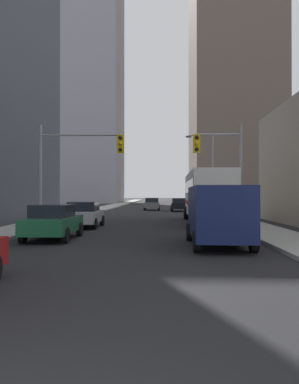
% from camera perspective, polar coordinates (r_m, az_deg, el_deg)
% --- Properties ---
extents(sidewalk_left, '(2.59, 160.00, 0.15)m').
position_cam_1_polar(sidewalk_left, '(52.64, -6.75, -2.38)').
color(sidewalk_left, '#9E9E99').
rests_on(sidewalk_left, ground).
extents(sidewalk_right, '(2.59, 160.00, 0.15)m').
position_cam_1_polar(sidewalk_right, '(52.35, 7.46, -2.39)').
color(sidewalk_right, '#9E9E99').
rests_on(sidewalk_right, ground).
extents(city_bus, '(2.78, 11.56, 3.40)m').
position_cam_1_polar(city_bus, '(26.81, 8.41, -0.40)').
color(city_bus, silver).
rests_on(city_bus, ground).
extents(cargo_van_navy, '(2.16, 5.26, 2.26)m').
position_cam_1_polar(cargo_van_navy, '(15.05, 9.98, -2.91)').
color(cargo_van_navy, '#141E4C').
rests_on(cargo_van_navy, ground).
extents(sedan_green, '(1.95, 4.22, 1.52)m').
position_cam_1_polar(sedan_green, '(17.44, -13.91, -4.24)').
color(sedan_green, '#195938').
rests_on(sedan_green, ground).
extents(sedan_silver, '(1.95, 4.20, 1.52)m').
position_cam_1_polar(sedan_silver, '(23.38, -9.56, -3.25)').
color(sedan_silver, '#B7BABF').
rests_on(sedan_silver, ground).
extents(sedan_black, '(1.96, 4.26, 1.52)m').
position_cam_1_polar(sedan_black, '(44.90, 4.37, -1.85)').
color(sedan_black, black).
rests_on(sedan_black, ground).
extents(sedan_grey, '(1.95, 4.21, 1.52)m').
position_cam_1_polar(sedan_grey, '(48.21, 0.37, -1.74)').
color(sedan_grey, slate).
rests_on(sedan_grey, ground).
extents(traffic_signal_near_left, '(4.95, 0.44, 6.00)m').
position_cam_1_polar(traffic_signal_near_left, '(23.02, -10.52, 4.99)').
color(traffic_signal_near_left, gray).
rests_on(traffic_signal_near_left, ground).
extents(traffic_signal_near_right, '(2.82, 0.44, 6.00)m').
position_cam_1_polar(traffic_signal_near_right, '(22.76, 10.39, 4.79)').
color(traffic_signal_near_right, gray).
rests_on(traffic_signal_near_right, ground).
extents(street_lamp_right, '(2.53, 0.32, 7.50)m').
position_cam_1_polar(street_lamp_right, '(35.73, 8.58, 3.83)').
color(street_lamp_right, gray).
rests_on(street_lamp_right, ground).
extents(building_left_far_tower, '(18.73, 19.34, 52.31)m').
position_cam_1_polar(building_left_far_tower, '(95.27, -10.06, 14.39)').
color(building_left_far_tower, '#93939E').
rests_on(building_left_far_tower, ground).
extents(building_right_far_highrise, '(18.60, 22.54, 72.14)m').
position_cam_1_polar(building_right_far_highrise, '(96.10, 12.16, 20.47)').
color(building_right_far_highrise, '#66564C').
rests_on(building_right_far_highrise, ground).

